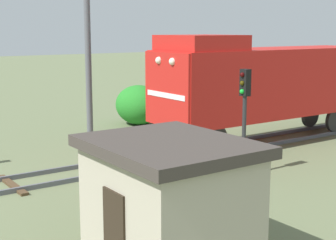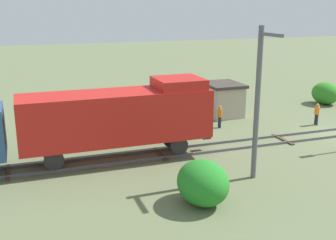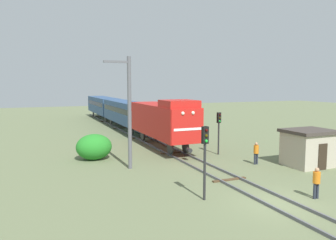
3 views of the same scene
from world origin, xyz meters
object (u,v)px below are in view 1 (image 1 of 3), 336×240
at_px(catenary_mast, 87,46).
at_px(traffic_signal_mid, 244,102).
at_px(relay_hut, 169,203).
at_px(worker_by_signal, 156,172).
at_px(locomotive, 266,80).

bearing_deg(catenary_mast, traffic_signal_mid, 10.67).
relative_size(catenary_mast, relay_hut, 2.30).
height_order(worker_by_signal, catenary_mast, catenary_mast).
bearing_deg(catenary_mast, relay_hut, -19.29).
height_order(locomotive, relay_hut, locomotive).
relative_size(locomotive, relay_hut, 3.31).
bearing_deg(traffic_signal_mid, worker_by_signal, -78.99).
bearing_deg(worker_by_signal, catenary_mast, 78.18).
height_order(traffic_signal_mid, relay_hut, traffic_signal_mid).
bearing_deg(traffic_signal_mid, catenary_mast, -169.33).
distance_m(worker_by_signal, relay_hut, 3.82).
xyz_separation_m(traffic_signal_mid, worker_by_signal, (0.80, -4.11, -1.58)).
bearing_deg(worker_by_signal, traffic_signal_mid, 14.41).
distance_m(worker_by_signal, catenary_mast, 10.14).
height_order(traffic_signal_mid, catenary_mast, catenary_mast).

